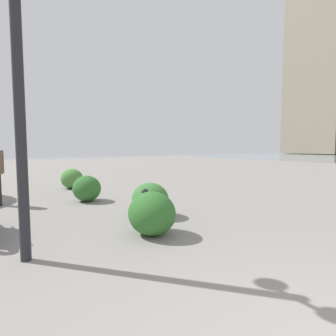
{
  "coord_description": "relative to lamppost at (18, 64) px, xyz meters",
  "views": [
    {
      "loc": [
        0.05,
        1.76,
        1.57
      ],
      "look_at": [
        9.88,
        -5.13,
        0.61
      ],
      "focal_mm": 28.19,
      "sensor_mm": 36.0,
      "label": 1
    }
  ],
  "objects": [
    {
      "name": "building_highrise",
      "position": [
        28.31,
        -69.69,
        16.64
      ],
      "size": [
        12.82,
        15.94,
        40.67
      ],
      "color": "gray",
      "rests_on": "ground"
    },
    {
      "name": "lamppost",
      "position": [
        0.0,
        0.0,
        0.0
      ],
      "size": [
        0.98,
        0.28,
        3.98
      ],
      "color": "#232328",
      "rests_on": "ground"
    },
    {
      "name": "bollard_near",
      "position": [
        0.02,
        -1.91,
        -2.28
      ],
      "size": [
        0.13,
        0.13,
        0.72
      ],
      "color": "#232328",
      "rests_on": "ground"
    },
    {
      "name": "bollard_mid",
      "position": [
        0.2,
        -2.02,
        -2.24
      ],
      "size": [
        0.13,
        0.13,
        0.8
      ],
      "color": "#232328",
      "rests_on": "ground"
    },
    {
      "name": "shrub_low",
      "position": [
        6.17,
        -2.29,
        -2.28
      ],
      "size": [
        0.89,
        0.8,
        0.75
      ],
      "color": "#477F38",
      "rests_on": "ground"
    },
    {
      "name": "shrub_round",
      "position": [
        1.02,
        -2.63,
        -2.27
      ],
      "size": [
        0.9,
        0.81,
        0.77
      ],
      "color": "#387533",
      "rests_on": "ground"
    },
    {
      "name": "shrub_wide",
      "position": [
        3.5,
        -1.99,
        -2.28
      ],
      "size": [
        0.88,
        0.79,
        0.75
      ],
      "color": "#2D6628",
      "rests_on": "ground"
    },
    {
      "name": "shrub_tall",
      "position": [
        -0.09,
        -1.99,
        -2.26
      ],
      "size": [
        0.92,
        0.83,
        0.78
      ],
      "color": "#2D6628",
      "rests_on": "ground"
    }
  ]
}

